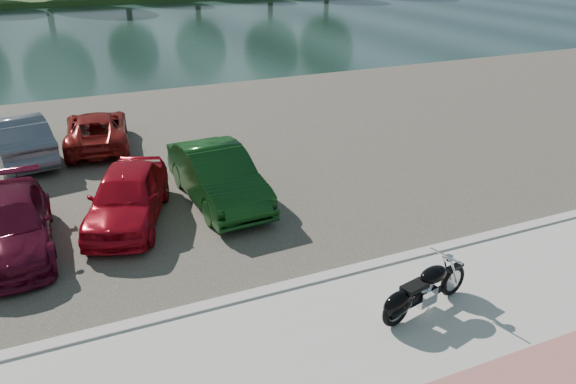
# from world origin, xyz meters

# --- Properties ---
(ground) EXTENTS (200.00, 200.00, 0.00)m
(ground) POSITION_xyz_m (0.00, 0.00, 0.00)
(ground) COLOR #595447
(ground) RESTS_ON ground
(promenade) EXTENTS (60.00, 6.00, 0.10)m
(promenade) POSITION_xyz_m (0.00, -1.00, 0.05)
(promenade) COLOR #B9B7AE
(promenade) RESTS_ON ground
(kerb) EXTENTS (60.00, 0.30, 0.14)m
(kerb) POSITION_xyz_m (0.00, 2.00, 0.07)
(kerb) COLOR #B9B7AE
(kerb) RESTS_ON ground
(parking_lot) EXTENTS (60.00, 18.00, 0.04)m
(parking_lot) POSITION_xyz_m (0.00, 11.00, 0.02)
(parking_lot) COLOR #3D3831
(parking_lot) RESTS_ON ground
(river) EXTENTS (120.00, 40.00, 0.00)m
(river) POSITION_xyz_m (0.00, 40.00, 0.00)
(river) COLOR #192E2B
(river) RESTS_ON ground
(motorcycle) EXTENTS (2.30, 0.91, 1.05)m
(motorcycle) POSITION_xyz_m (0.98, 0.15, 0.56)
(motorcycle) COLOR black
(motorcycle) RESTS_ON promenade
(car_3) EXTENTS (1.83, 4.46, 1.29)m
(car_3) POSITION_xyz_m (-6.17, 6.07, 0.69)
(car_3) COLOR #510B20
(car_3) RESTS_ON parking_lot
(car_4) EXTENTS (3.04, 4.52, 1.43)m
(car_4) POSITION_xyz_m (-3.44, 6.47, 0.76)
(car_4) COLOR #B10B1C
(car_4) RESTS_ON parking_lot
(car_5) EXTENTS (1.83, 4.67, 1.51)m
(car_5) POSITION_xyz_m (-0.96, 6.74, 0.80)
(car_5) COLOR #103A13
(car_5) RESTS_ON parking_lot
(car_9) EXTENTS (2.36, 4.79, 1.51)m
(car_9) POSITION_xyz_m (-5.99, 12.46, 0.79)
(car_9) COLOR slate
(car_9) RESTS_ON parking_lot
(car_10) EXTENTS (2.55, 4.64, 1.23)m
(car_10) POSITION_xyz_m (-3.51, 12.74, 0.66)
(car_10) COLOR maroon
(car_10) RESTS_ON parking_lot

